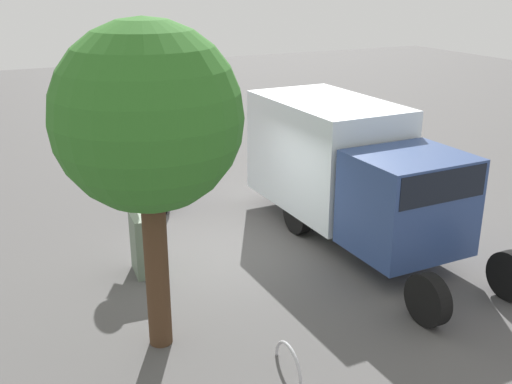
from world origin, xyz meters
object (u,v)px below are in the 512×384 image
Objects in this scene: box_truck_near at (350,166)px; utility_cabinet at (147,244)px; bike_rack_hoop at (288,369)px; stop_sign at (145,140)px; street_tree at (148,120)px; motorcycle at (165,185)px.

utility_cabinet is (0.15, 4.52, -0.99)m from box_truck_near.
box_truck_near is 5.44m from bike_rack_hoop.
stop_sign is at bearing -118.03° from box_truck_near.
bike_rack_hoop is (-3.94, -0.96, -0.60)m from utility_cabinet.
motorcycle is at bearing -18.62° from street_tree.
street_tree is at bearing 165.62° from stop_sign.
motorcycle is 6.87m from street_tree.
street_tree is at bearing 168.06° from utility_cabinet.
stop_sign is 0.65× the size of street_tree.
box_truck_near is 8.22× the size of bike_rack_hoop.
utility_cabinet is 4.10m from bike_rack_hoop.
stop_sign reaches higher than bike_rack_hoop.
box_truck_near reaches higher than motorcycle.
stop_sign is 3.81× the size of bike_rack_hoop.
box_truck_near is at bearing -91.89° from utility_cabinet.
motorcycle reaches higher than bike_rack_hoop.
utility_cabinet reaches higher than bike_rack_hoop.
box_truck_near is 4.63m from utility_cabinet.
utility_cabinet is (-3.39, 1.45, 0.08)m from motorcycle.
stop_sign reaches higher than motorcycle.
box_truck_near is at bearing -65.61° from street_tree.
street_tree is (-2.28, 5.04, 2.00)m from box_truck_near.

